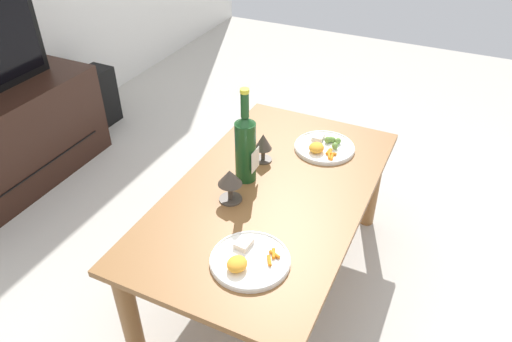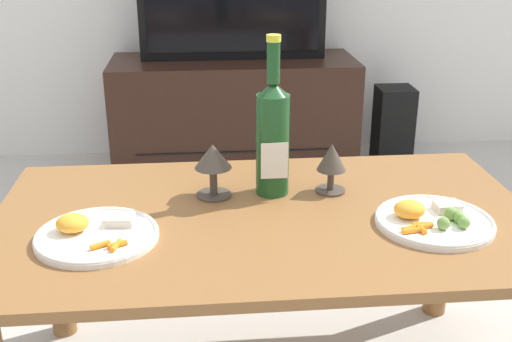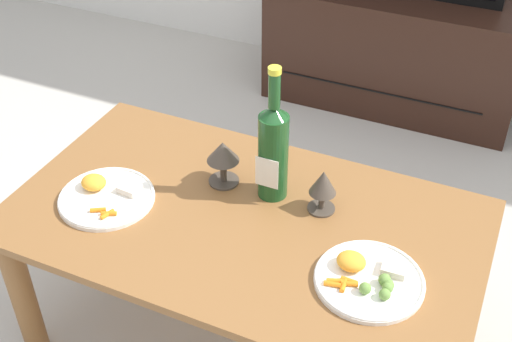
% 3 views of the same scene
% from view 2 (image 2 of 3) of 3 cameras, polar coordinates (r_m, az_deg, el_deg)
% --- Properties ---
extents(dining_table, '(1.27, 0.72, 0.50)m').
position_cam_2_polar(dining_table, '(1.51, 0.82, -6.87)').
color(dining_table, brown).
rests_on(dining_table, ground_plane).
extents(tv_stand, '(1.15, 0.45, 0.54)m').
position_cam_2_polar(tv_stand, '(3.04, -1.99, 5.11)').
color(tv_stand, black).
rests_on(tv_stand, ground_plane).
extents(tv_screen, '(0.86, 0.05, 0.51)m').
position_cam_2_polar(tv_screen, '(2.94, -2.13, 14.97)').
color(tv_screen, black).
rests_on(tv_screen, tv_stand).
extents(floor_speaker, '(0.18, 0.18, 0.38)m').
position_cam_2_polar(floor_speaker, '(3.23, 12.36, 4.13)').
color(floor_speaker, black).
rests_on(floor_speaker, ground_plane).
extents(wine_bottle, '(0.08, 0.08, 0.40)m').
position_cam_2_polar(wine_bottle, '(1.53, 1.53, 3.37)').
color(wine_bottle, '#19471E').
rests_on(wine_bottle, dining_table).
extents(goblet_left, '(0.09, 0.09, 0.14)m').
position_cam_2_polar(goblet_left, '(1.53, -3.94, 0.98)').
color(goblet_left, '#473D33').
rests_on(goblet_left, dining_table).
extents(goblet_right, '(0.08, 0.08, 0.13)m').
position_cam_2_polar(goblet_right, '(1.57, 6.88, 0.96)').
color(goblet_right, '#473D33').
rests_on(goblet_right, dining_table).
extents(dinner_plate_left, '(0.27, 0.27, 0.05)m').
position_cam_2_polar(dinner_plate_left, '(1.40, -14.40, -5.55)').
color(dinner_plate_left, white).
rests_on(dinner_plate_left, dining_table).
extents(dinner_plate_right, '(0.27, 0.27, 0.05)m').
position_cam_2_polar(dinner_plate_right, '(1.47, 15.80, -4.26)').
color(dinner_plate_right, white).
rests_on(dinner_plate_right, dining_table).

